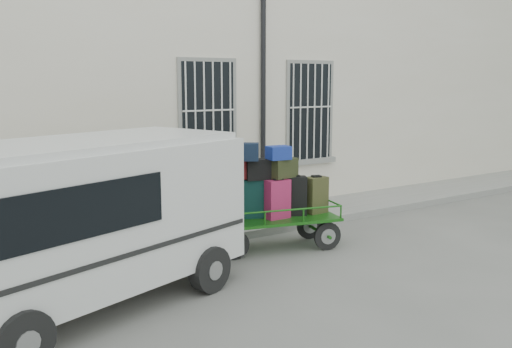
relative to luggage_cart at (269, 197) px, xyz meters
The scene contains 5 objects.
ground 1.23m from the luggage_cart, 53.16° to the right, with size 80.00×80.00×0.00m, color slate.
building 5.30m from the luggage_cart, 84.42° to the left, with size 24.00×5.15×6.00m.
sidewalk 1.85m from the luggage_cart, 73.15° to the left, with size 24.00×1.70×0.15m, color gray.
luggage_cart is the anchor object (origin of this frame).
van 3.66m from the luggage_cart, 166.31° to the right, with size 4.76×3.15×2.23m.
Camera 1 is at (-6.10, -7.44, 2.98)m, focal length 40.00 mm.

